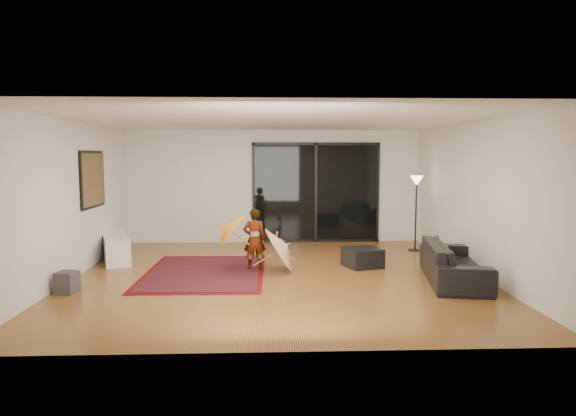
{
  "coord_description": "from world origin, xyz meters",
  "views": [
    {
      "loc": [
        -0.17,
        -8.83,
        2.12
      ],
      "look_at": [
        0.22,
        0.9,
        1.1
      ],
      "focal_mm": 32.0,
      "sensor_mm": 36.0,
      "label": 1
    }
  ],
  "objects": [
    {
      "name": "floor",
      "position": [
        0.0,
        0.0,
        0.0
      ],
      "size": [
        7.0,
        7.0,
        0.0
      ],
      "primitive_type": "plane",
      "color": "#965D29",
      "rests_on": "ground"
    },
    {
      "name": "child",
      "position": [
        -0.41,
        0.5,
        0.57
      ],
      "size": [
        0.43,
        0.3,
        1.14
      ],
      "primitive_type": "imported",
      "rotation": [
        0.0,
        0.0,
        3.22
      ],
      "color": "#999999",
      "rests_on": "floor"
    },
    {
      "name": "wall_front",
      "position": [
        0.0,
        -3.5,
        1.35
      ],
      "size": [
        7.0,
        0.0,
        7.0
      ],
      "primitive_type": "plane",
      "rotation": [
        -1.57,
        0.0,
        0.0
      ],
      "color": "silver",
      "rests_on": "floor"
    },
    {
      "name": "parasol_white",
      "position": [
        0.19,
        0.35,
        0.5
      ],
      "size": [
        0.65,
        0.91,
        0.96
      ],
      "rotation": [
        0.0,
        1.01,
        0.0
      ],
      "color": "white",
      "rests_on": "floor"
    },
    {
      "name": "ceiling",
      "position": [
        0.0,
        0.0,
        2.7
      ],
      "size": [
        7.0,
        7.0,
        0.0
      ],
      "primitive_type": "plane",
      "rotation": [
        3.14,
        0.0,
        0.0
      ],
      "color": "white",
      "rests_on": "wall_back"
    },
    {
      "name": "ottoman",
      "position": [
        1.63,
        0.65,
        0.18
      ],
      "size": [
        0.78,
        0.78,
        0.35
      ],
      "primitive_type": "cube",
      "rotation": [
        0.0,
        0.0,
        0.31
      ],
      "color": "black",
      "rests_on": "floor"
    },
    {
      "name": "media_console",
      "position": [
        -3.25,
        1.54,
        0.25
      ],
      "size": [
        1.03,
        1.86,
        0.5
      ],
      "primitive_type": "cube",
      "rotation": [
        0.0,
        0.0,
        0.34
      ],
      "color": "white",
      "rests_on": "floor"
    },
    {
      "name": "speaker",
      "position": [
        -3.25,
        -1.0,
        0.17
      ],
      "size": [
        0.34,
        0.34,
        0.33
      ],
      "primitive_type": "cube",
      "rotation": [
        0.0,
        0.0,
        -0.21
      ],
      "color": "#424244",
      "rests_on": "floor"
    },
    {
      "name": "sofa",
      "position": [
        2.95,
        -0.51,
        0.32
      ],
      "size": [
        1.24,
        2.33,
        0.65
      ],
      "primitive_type": "imported",
      "rotation": [
        0.0,
        0.0,
        1.39
      ],
      "color": "black",
      "rests_on": "floor"
    },
    {
      "name": "sliding_door",
      "position": [
        1.0,
        3.47,
        1.2
      ],
      "size": [
        3.06,
        0.07,
        2.4
      ],
      "color": "black",
      "rests_on": "wall_back"
    },
    {
      "name": "parasol_orange",
      "position": [
        -0.96,
        0.45,
        0.73
      ],
      "size": [
        0.61,
        0.78,
        0.86
      ],
      "rotation": [
        0.0,
        -0.91,
        0.0
      ],
      "color": "orange",
      "rests_on": "child"
    },
    {
      "name": "painting",
      "position": [
        -3.46,
        1.0,
        1.65
      ],
      "size": [
        0.04,
        1.28,
        1.08
      ],
      "color": "black",
      "rests_on": "wall_left"
    },
    {
      "name": "wall_right",
      "position": [
        3.5,
        0.0,
        1.35
      ],
      "size": [
        0.0,
        7.0,
        7.0
      ],
      "primitive_type": "plane",
      "rotation": [
        1.57,
        0.0,
        -1.57
      ],
      "color": "silver",
      "rests_on": "floor"
    },
    {
      "name": "wall_back",
      "position": [
        0.0,
        3.5,
        1.35
      ],
      "size": [
        7.0,
        0.0,
        7.0
      ],
      "primitive_type": "plane",
      "rotation": [
        1.57,
        0.0,
        0.0
      ],
      "color": "silver",
      "rests_on": "floor"
    },
    {
      "name": "wall_left",
      "position": [
        -3.5,
        0.0,
        1.35
      ],
      "size": [
        0.0,
        7.0,
        7.0
      ],
      "primitive_type": "plane",
      "rotation": [
        1.57,
        0.0,
        1.57
      ],
      "color": "silver",
      "rests_on": "floor"
    },
    {
      "name": "persian_rug",
      "position": [
        -1.3,
        0.27,
        0.01
      ],
      "size": [
        2.15,
        2.97,
        0.02
      ],
      "rotation": [
        0.0,
        0.0,
        -0.02
      ],
      "color": "#5C070B",
      "rests_on": "floor"
    },
    {
      "name": "floor_lamp",
      "position": [
        3.1,
        2.26,
        1.31
      ],
      "size": [
        0.28,
        0.28,
        1.66
      ],
      "color": "black",
      "rests_on": "floor"
    }
  ]
}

